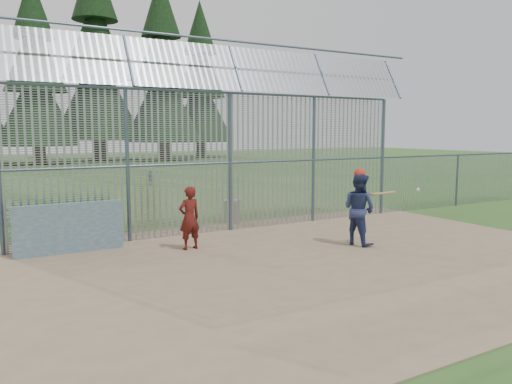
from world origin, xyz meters
TOP-DOWN VIEW (x-y plane):
  - ground at (0.00, 0.00)m, footprint 120.00×120.00m
  - dirt_infield at (0.00, -0.50)m, footprint 14.00×10.00m
  - dugout_wall at (-4.60, 2.90)m, footprint 2.50×0.12m
  - batter at (1.97, 0.15)m, footprint 0.85×1.01m
  - onlooker at (-1.98, 1.83)m, footprint 0.61×0.44m
  - bg_kid_seated at (1.84, 16.47)m, footprint 0.49×0.22m
  - batting_gear at (2.10, 0.12)m, footprint 1.89×0.58m
  - trash_can at (0.58, 4.54)m, footprint 0.56×0.56m
  - backstop_fence at (1.81, 3.43)m, footprint 20.09×0.81m
  - conifer_row at (1.93, 41.51)m, footprint 38.48×12.26m

SIDE VIEW (x-z plane):
  - ground at x=0.00m, z-range 0.00..0.00m
  - dirt_infield at x=0.00m, z-range 0.00..0.02m
  - trash_can at x=0.58m, z-range -0.03..0.79m
  - bg_kid_seated at x=1.84m, z-range 0.00..0.83m
  - dugout_wall at x=-4.60m, z-range 0.02..1.22m
  - onlooker at x=-1.98m, z-range 0.02..1.58m
  - batter at x=1.97m, z-range 0.02..1.85m
  - batting_gear at x=2.10m, z-range 1.39..2.10m
  - backstop_fence at x=1.81m, z-range -0.29..5.01m
  - conifer_row at x=1.93m, z-range 0.73..20.93m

